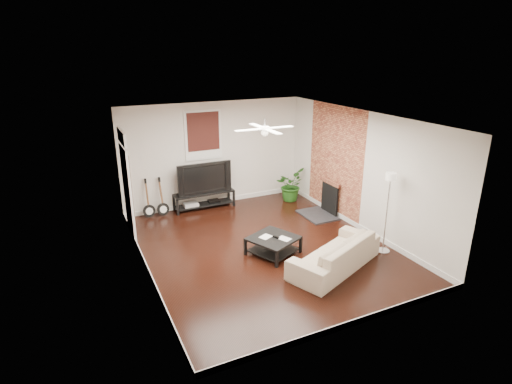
{
  "coord_description": "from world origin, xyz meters",
  "views": [
    {
      "loc": [
        -3.59,
        -7.15,
        4.09
      ],
      "look_at": [
        0.0,
        0.4,
        1.15
      ],
      "focal_mm": 28.73,
      "sensor_mm": 36.0,
      "label": 1
    }
  ],
  "objects": [
    {
      "name": "brick_accent",
      "position": [
        2.49,
        1.0,
        1.4
      ],
      "size": [
        0.02,
        2.2,
        2.8
      ],
      "primitive_type": "cube",
      "color": "brown",
      "rests_on": "floor"
    },
    {
      "name": "guitar_right",
      "position": [
        -1.55,
        2.72,
        0.5
      ],
      "size": [
        0.33,
        0.25,
        1.01
      ],
      "primitive_type": null,
      "rotation": [
        0.0,
        0.0,
        0.09
      ],
      "color": "black",
      "rests_on": "floor"
    },
    {
      "name": "guitar_left",
      "position": [
        -1.9,
        2.75,
        0.5
      ],
      "size": [
        0.32,
        0.23,
        1.01
      ],
      "primitive_type": null,
      "rotation": [
        0.0,
        0.0,
        -0.02
      ],
      "color": "black",
      "rests_on": "floor"
    },
    {
      "name": "ceiling_fan",
      "position": [
        0.0,
        0.0,
        2.6
      ],
      "size": [
        1.24,
        1.24,
        0.32
      ],
      "primitive_type": null,
      "color": "white",
      "rests_on": "ceiling"
    },
    {
      "name": "door_left",
      "position": [
        -2.46,
        1.9,
        1.25
      ],
      "size": [
        0.08,
        1.0,
        2.5
      ],
      "primitive_type": "cube",
      "color": "white",
      "rests_on": "wall_left"
    },
    {
      "name": "window_back",
      "position": [
        -0.3,
        2.97,
        1.95
      ],
      "size": [
        1.0,
        0.06,
        1.3
      ],
      "primitive_type": "cube",
      "color": "black",
      "rests_on": "wall_back"
    },
    {
      "name": "potted_plant",
      "position": [
        1.99,
        2.34,
        0.45
      ],
      "size": [
        1.07,
        1.07,
        0.9
      ],
      "primitive_type": "imported",
      "rotation": [
        0.0,
        0.0,
        0.79
      ],
      "color": "#225819",
      "rests_on": "floor"
    },
    {
      "name": "coffee_table",
      "position": [
        0.05,
        -0.33,
        0.18
      ],
      "size": [
        1.17,
        1.17,
        0.37
      ],
      "primitive_type": "cube",
      "rotation": [
        0.0,
        0.0,
        0.43
      ],
      "color": "black",
      "rests_on": "floor"
    },
    {
      "name": "tv",
      "position": [
        -0.42,
        2.8,
        0.87
      ],
      "size": [
        1.46,
        0.19,
        0.84
      ],
      "primitive_type": "imported",
      "color": "black",
      "rests_on": "tv_stand"
    },
    {
      "name": "sofa",
      "position": [
        0.88,
        -1.36,
        0.31
      ],
      "size": [
        2.31,
        1.6,
        0.63
      ],
      "primitive_type": "imported",
      "rotation": [
        0.0,
        0.0,
        3.54
      ],
      "color": "tan",
      "rests_on": "floor"
    },
    {
      "name": "fireplace",
      "position": [
        2.2,
        1.0,
        0.46
      ],
      "size": [
        0.8,
        1.1,
        0.92
      ],
      "primitive_type": "cube",
      "color": "black",
      "rests_on": "floor"
    },
    {
      "name": "room",
      "position": [
        0.0,
        0.0,
        1.4
      ],
      "size": [
        5.01,
        6.01,
        2.81
      ],
      "color": "black",
      "rests_on": "ground"
    },
    {
      "name": "floor_lamp",
      "position": [
        2.2,
        -1.26,
        0.88
      ],
      "size": [
        0.38,
        0.38,
        1.76
      ],
      "primitive_type": null,
      "rotation": [
        0.0,
        0.0,
        0.39
      ],
      "color": "silver",
      "rests_on": "floor"
    },
    {
      "name": "tv_stand",
      "position": [
        -0.42,
        2.78,
        0.23
      ],
      "size": [
        1.62,
        0.43,
        0.45
      ],
      "primitive_type": "cube",
      "color": "black",
      "rests_on": "floor"
    }
  ]
}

